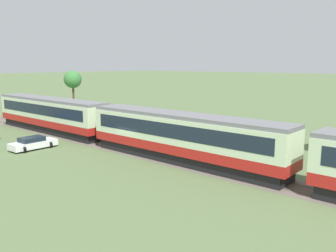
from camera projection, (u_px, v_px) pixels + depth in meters
The scene contains 5 objects.
ground_plane at pixel (134, 153), 33.09m from camera, with size 600.00×600.00×0.00m, color #566B42.
passenger_train at pixel (184, 136), 29.56m from camera, with size 60.92×3.05×4.12m.
railway_track at pixel (119, 147), 35.39m from camera, with size 108.89×3.60×0.04m.
parked_car_white at pixel (33, 143), 34.48m from camera, with size 2.17×4.42×1.21m.
yard_tree_1 at pixel (73, 80), 69.52m from camera, with size 3.45×3.45×6.92m.
Camera 1 is at (23.57, -22.11, 8.17)m, focal length 38.00 mm.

